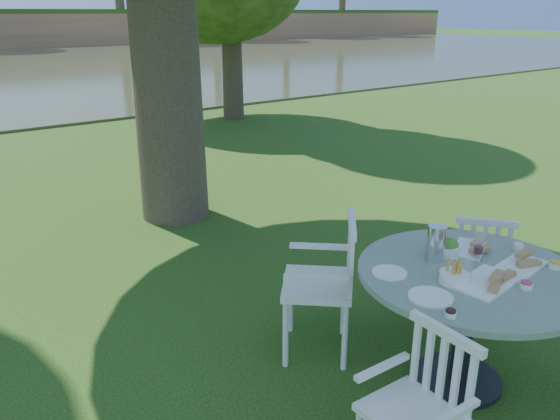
{
  "coord_description": "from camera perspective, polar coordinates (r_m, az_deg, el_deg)",
  "views": [
    {
      "loc": [
        -2.44,
        -2.99,
        2.31
      ],
      "look_at": [
        0.0,
        0.2,
        0.85
      ],
      "focal_mm": 35.0,
      "sensor_mm": 36.0,
      "label": 1
    }
  ],
  "objects": [
    {
      "name": "tableware",
      "position": [
        3.57,
        18.2,
        -5.05
      ],
      "size": [
        1.16,
        0.75,
        0.23
      ],
      "color": "white",
      "rests_on": "table"
    },
    {
      "name": "chair_ne",
      "position": [
        4.52,
        20.19,
        -4.79
      ],
      "size": [
        0.59,
        0.6,
        0.87
      ],
      "rotation": [
        0.0,
        0.0,
        -4.07
      ],
      "color": "white",
      "rests_on": "ground"
    },
    {
      "name": "ground",
      "position": [
        4.5,
        1.58,
        -10.94
      ],
      "size": [
        140.0,
        140.0,
        0.0
      ],
      "primitive_type": "plane",
      "color": "#17360B",
      "rests_on": "ground"
    },
    {
      "name": "chair_sw",
      "position": [
        2.95,
        14.95,
        -18.5
      ],
      "size": [
        0.43,
        0.46,
        0.87
      ],
      "rotation": [
        0.0,
        0.0,
        -1.62
      ],
      "color": "white",
      "rests_on": "ground"
    },
    {
      "name": "chair_nw",
      "position": [
        3.81,
        5.44,
        -6.86
      ],
      "size": [
        0.7,
        0.7,
        1.01
      ],
      "rotation": [
        0.0,
        0.0,
        -2.32
      ],
      "color": "white",
      "rests_on": "ground"
    },
    {
      "name": "table",
      "position": [
        3.63,
        19.12,
        -8.3
      ],
      "size": [
        1.39,
        1.39,
        0.82
      ],
      "color": "black",
      "rests_on": "ground"
    }
  ]
}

